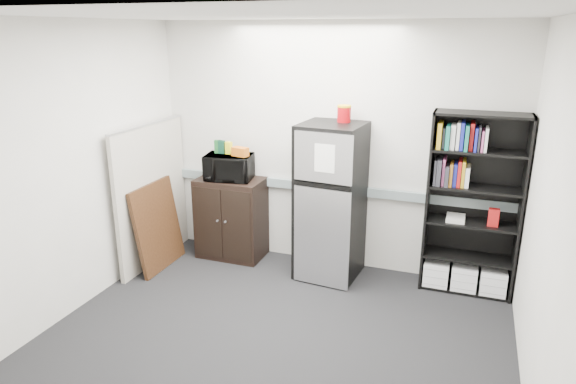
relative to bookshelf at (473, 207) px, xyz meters
The scene contains 18 objects.
floor 2.37m from the bookshelf, 134.33° to the right, with size 4.00×4.00×0.00m, color black.
wall_back 1.60m from the bookshelf, behind, with size 4.00×0.02×2.70m, color silver.
wall_right 1.69m from the bookshelf, 73.25° to the right, with size 0.02×3.50×2.70m, color silver.
wall_left 3.89m from the bookshelf, 156.08° to the right, with size 0.02×3.50×2.70m, color silver.
ceiling 2.83m from the bookshelf, 134.33° to the right, with size 4.00×3.50×0.02m, color white.
electrical_raceway 1.54m from the bookshelf, behind, with size 3.92×0.05×0.10m, color gray.
wall_note 1.99m from the bookshelf, behind, with size 0.14×0.00×0.10m, color white.
bookshelf is the anchor object (origin of this frame).
cubicle_partition 3.46m from the bookshelf, behind, with size 0.06×1.30×1.62m.
cabinet 2.69m from the bookshelf, behind, with size 0.76×0.51×0.95m.
microwave 2.66m from the bookshelf, behind, with size 0.52×0.36×0.29m, color black.
snack_box_a 2.83m from the bookshelf, behind, with size 0.07×0.05×0.15m, color #175222.
snack_box_b 2.78m from the bookshelf, behind, with size 0.07×0.05×0.15m, color #0B3321.
snack_box_c 2.69m from the bookshelf, behind, with size 0.07×0.05×0.14m, color yellow.
snack_bag 2.53m from the bookshelf, behind, with size 0.18×0.10×0.10m, color #C45C13.
refrigerator 1.44m from the bookshelf, behind, with size 0.69×0.71×1.68m.
coffee_can 1.60m from the bookshelf, behind, with size 0.14×0.14×0.19m.
framed_poster 3.38m from the bookshelf, 169.41° to the right, with size 0.19×0.76×0.97m.
Camera 1 is at (1.45, -3.60, 2.60)m, focal length 32.00 mm.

